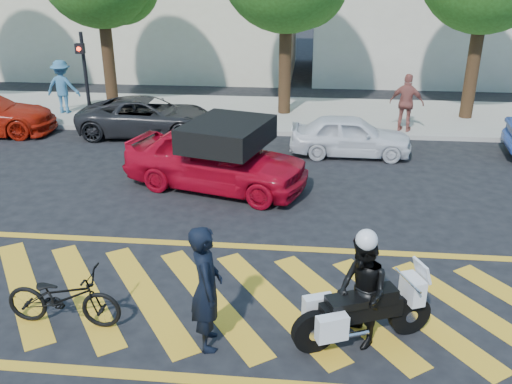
# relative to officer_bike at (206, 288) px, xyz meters

# --- Properties ---
(ground) EXTENTS (90.00, 90.00, 0.00)m
(ground) POSITION_rel_officer_bike_xyz_m (0.42, 1.13, -0.97)
(ground) COLOR black
(ground) RESTS_ON ground
(sidewalk) EXTENTS (60.00, 5.00, 0.15)m
(sidewalk) POSITION_rel_officer_bike_xyz_m (0.42, 13.13, -0.89)
(sidewalk) COLOR #9E998E
(sidewalk) RESTS_ON ground
(crosswalk) EXTENTS (12.33, 4.00, 0.01)m
(crosswalk) POSITION_rel_officer_bike_xyz_m (0.38, 1.13, -0.96)
(crosswalk) COLOR gold
(crosswalk) RESTS_ON ground
(signal_pole) EXTENTS (0.28, 0.43, 3.20)m
(signal_pole) POSITION_rel_officer_bike_xyz_m (-6.08, 10.87, 0.95)
(signal_pole) COLOR black
(signal_pole) RESTS_ON ground
(officer_bike) EXTENTS (0.62, 0.80, 1.93)m
(officer_bike) POSITION_rel_officer_bike_xyz_m (0.00, 0.00, 0.00)
(officer_bike) COLOR black
(officer_bike) RESTS_ON ground
(bicycle) EXTENTS (1.84, 0.68, 0.96)m
(bicycle) POSITION_rel_officer_bike_xyz_m (-2.30, 0.26, -0.49)
(bicycle) COLOR black
(bicycle) RESTS_ON ground
(police_motorcycle) EXTENTS (2.10, 1.16, 0.97)m
(police_motorcycle) POSITION_rel_officer_bike_xyz_m (2.23, 0.27, -0.44)
(police_motorcycle) COLOR black
(police_motorcycle) RESTS_ON ground
(officer_moto) EXTENTS (0.91, 1.01, 1.71)m
(officer_moto) POSITION_rel_officer_bike_xyz_m (2.21, 0.28, -0.11)
(officer_moto) COLOR black
(officer_moto) RESTS_ON ground
(red_convertible) EXTENTS (4.92, 3.04, 1.56)m
(red_convertible) POSITION_rel_officer_bike_xyz_m (-0.90, 6.03, -0.19)
(red_convertible) COLOR #AF081D
(red_convertible) RESTS_ON ground
(parked_mid_left) EXTENTS (4.53, 2.24, 1.24)m
(parked_mid_left) POSITION_rel_officer_bike_xyz_m (-3.89, 10.33, -0.35)
(parked_mid_left) COLOR black
(parked_mid_left) RESTS_ON ground
(parked_mid_right) EXTENTS (3.52, 1.45, 1.19)m
(parked_mid_right) POSITION_rel_officer_bike_xyz_m (2.58, 8.93, -0.37)
(parked_mid_right) COLOR silver
(parked_mid_right) RESTS_ON ground
(pedestrian_left) EXTENTS (1.26, 0.76, 1.91)m
(pedestrian_left) POSITION_rel_officer_bike_xyz_m (-7.60, 12.32, 0.14)
(pedestrian_left) COLOR teal
(pedestrian_left) RESTS_ON sidewalk
(pedestrian_right) EXTENTS (1.18, 0.80, 1.86)m
(pedestrian_right) POSITION_rel_officer_bike_xyz_m (4.47, 11.13, 0.11)
(pedestrian_right) COLOR #9F5348
(pedestrian_right) RESTS_ON sidewalk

